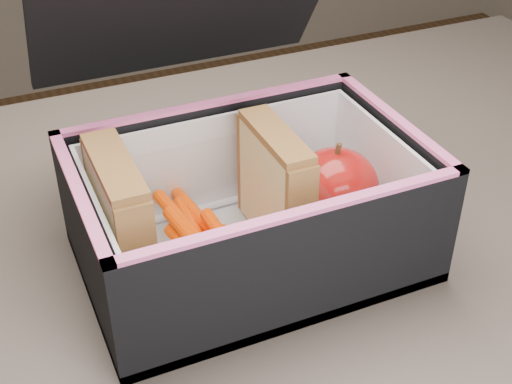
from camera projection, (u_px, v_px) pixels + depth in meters
kitchen_table at (268, 323)px, 0.71m from camera, size 1.20×0.80×0.75m
lunch_bag at (248, 198)px, 0.62m from camera, size 0.29×0.30×0.27m
plastic_tub at (202, 223)px, 0.61m from camera, size 0.19×0.13×0.08m
sandwich_left at (121, 222)px, 0.57m from camera, size 0.03×0.10×0.11m
sandwich_right at (275, 186)px, 0.62m from camera, size 0.03×0.10×0.11m
carrot_sticks at (202, 240)px, 0.62m from camera, size 0.06×0.16×0.03m
paper_napkin at (328, 219)px, 0.67m from camera, size 0.10×0.11×0.01m
red_apple at (335, 188)px, 0.64m from camera, size 0.10×0.10×0.08m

